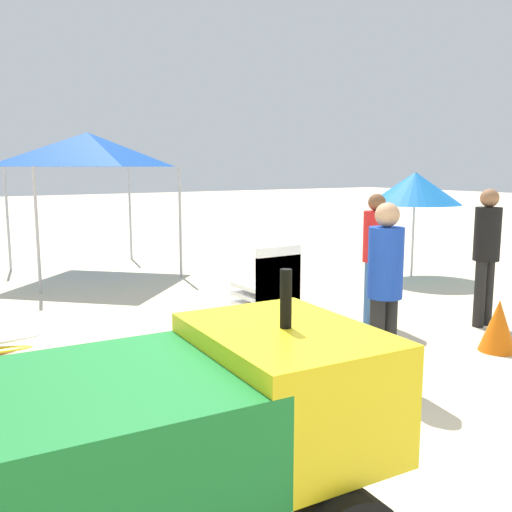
# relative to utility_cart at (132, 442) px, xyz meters

# --- Properties ---
(ground) EXTENTS (80.00, 80.00, 0.00)m
(ground) POSITION_rel_utility_cart_xyz_m (1.44, 0.60, -0.78)
(ground) COLOR beige
(utility_cart) EXTENTS (2.63, 1.46, 1.50)m
(utility_cart) POSITION_rel_utility_cart_xyz_m (0.00, 0.00, 0.00)
(utility_cart) COLOR #197A2D
(utility_cart) RESTS_ON ground
(stacked_plastic_chairs) EXTENTS (0.48, 0.48, 1.29)m
(stacked_plastic_chairs) POSITION_rel_utility_cart_xyz_m (2.14, 1.99, -0.04)
(stacked_plastic_chairs) COLOR white
(stacked_plastic_chairs) RESTS_ON ground
(lifeguard_near_left) EXTENTS (0.32, 0.32, 1.74)m
(lifeguard_near_left) POSITION_rel_utility_cart_xyz_m (5.44, 1.99, 0.22)
(lifeguard_near_left) COLOR black
(lifeguard_near_left) RESTS_ON ground
(lifeguard_near_center) EXTENTS (0.32, 0.32, 1.69)m
(lifeguard_near_center) POSITION_rel_utility_cart_xyz_m (2.94, 1.30, 0.19)
(lifeguard_near_center) COLOR black
(lifeguard_near_center) RESTS_ON ground
(lifeguard_near_right) EXTENTS (0.32, 0.32, 1.68)m
(lifeguard_near_right) POSITION_rel_utility_cart_xyz_m (4.35, 2.83, 0.18)
(lifeguard_near_right) COLOR #33598C
(lifeguard_near_right) RESTS_ON ground
(popup_canopy) EXTENTS (2.54, 2.54, 2.64)m
(popup_canopy) POSITION_rel_utility_cart_xyz_m (2.41, 8.30, 1.54)
(popup_canopy) COLOR #B2B2B7
(popup_canopy) RESTS_ON ground
(beach_umbrella_mid) EXTENTS (1.66, 1.66, 1.92)m
(beach_umbrella_mid) POSITION_rel_utility_cart_xyz_m (7.25, 4.75, 0.85)
(beach_umbrella_mid) COLOR beige
(beach_umbrella_mid) RESTS_ON ground
(traffic_cone_near) EXTENTS (0.40, 0.40, 0.58)m
(traffic_cone_near) POSITION_rel_utility_cart_xyz_m (4.68, 1.27, -0.50)
(traffic_cone_near) COLOR orange
(traffic_cone_near) RESTS_ON ground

